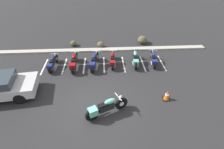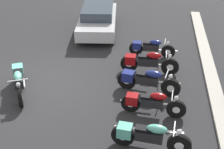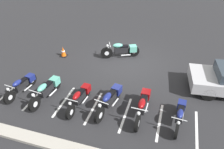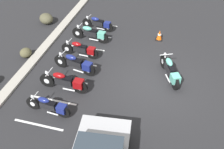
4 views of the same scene
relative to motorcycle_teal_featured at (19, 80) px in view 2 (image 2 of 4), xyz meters
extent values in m
plane|color=#262628|center=(-0.49, 0.56, -0.48)|extent=(60.00, 60.00, 0.00)
cylinder|color=black|center=(0.84, 0.39, -0.14)|extent=(0.68, 0.40, 0.69)
cylinder|color=silver|center=(0.84, 0.39, -0.14)|extent=(0.29, 0.23, 0.26)
cylinder|color=black|center=(-0.63, -0.29, -0.14)|extent=(0.68, 0.40, 0.69)
cylinder|color=silver|center=(-0.63, -0.29, -0.14)|extent=(0.29, 0.23, 0.26)
cube|color=black|center=(0.06, 0.03, 0.02)|extent=(0.84, 0.60, 0.31)
ellipsoid|color=#59B29E|center=(0.25, 0.11, 0.30)|extent=(0.64, 0.49, 0.25)
cube|color=black|center=(-0.10, -0.05, 0.23)|extent=(0.52, 0.42, 0.08)
cube|color=#59B29E|center=(-0.58, -0.27, 0.05)|extent=(0.54, 0.52, 0.35)
cylinder|color=silver|center=(0.73, 0.33, 0.13)|extent=(0.27, 0.17, 0.56)
cylinder|color=silver|center=(0.67, 0.31, 0.40)|extent=(0.30, 0.60, 0.04)
sphere|color=silver|center=(0.80, 0.37, 0.32)|extent=(0.15, 0.15, 0.15)
cylinder|color=silver|center=(-0.24, 0.05, -0.29)|extent=(0.55, 0.31, 0.07)
cylinder|color=black|center=(-3.44, 5.27, -0.19)|extent=(0.16, 0.60, 0.60)
cylinder|color=silver|center=(-3.44, 5.27, -0.19)|extent=(0.13, 0.23, 0.23)
cylinder|color=black|center=(-3.55, 3.88, -0.19)|extent=(0.16, 0.60, 0.60)
cylinder|color=silver|center=(-3.55, 3.88, -0.19)|extent=(0.13, 0.23, 0.23)
cube|color=black|center=(-3.50, 4.53, -0.05)|extent=(0.31, 0.70, 0.27)
ellipsoid|color=navy|center=(-3.48, 4.71, 0.19)|extent=(0.27, 0.52, 0.22)
cube|color=black|center=(-3.51, 4.38, 0.13)|extent=(0.25, 0.41, 0.07)
cube|color=navy|center=(-3.55, 3.93, -0.02)|extent=(0.35, 0.39, 0.31)
cylinder|color=silver|center=(-3.45, 5.17, 0.05)|extent=(0.07, 0.24, 0.48)
cylinder|color=silver|center=(-3.45, 5.11, 0.28)|extent=(0.56, 0.08, 0.03)
sphere|color=silver|center=(-3.44, 5.23, 0.21)|extent=(0.13, 0.13, 0.13)
cylinder|color=silver|center=(-3.64, 4.32, -0.32)|extent=(0.10, 0.50, 0.06)
cylinder|color=black|center=(-1.99, 5.34, -0.14)|extent=(0.14, 0.69, 0.68)
cylinder|color=silver|center=(-1.99, 5.34, -0.14)|extent=(0.14, 0.26, 0.26)
cylinder|color=black|center=(-2.04, 3.73, -0.14)|extent=(0.14, 0.69, 0.68)
cylinder|color=silver|center=(-2.04, 3.73, -0.14)|extent=(0.14, 0.26, 0.26)
cube|color=black|center=(-2.02, 4.48, 0.02)|extent=(0.31, 0.80, 0.31)
ellipsoid|color=maroon|center=(-2.01, 4.69, 0.30)|extent=(0.28, 0.59, 0.25)
cube|color=black|center=(-2.02, 4.30, 0.22)|extent=(0.26, 0.46, 0.08)
cube|color=maroon|center=(-2.03, 3.78, 0.05)|extent=(0.38, 0.42, 0.35)
cylinder|color=silver|center=(-2.00, 5.21, 0.13)|extent=(0.07, 0.27, 0.55)
cylinder|color=silver|center=(-2.00, 5.15, 0.40)|extent=(0.64, 0.05, 0.04)
sphere|color=silver|center=(-2.00, 5.28, 0.32)|extent=(0.15, 0.15, 0.15)
cylinder|color=silver|center=(-2.17, 4.22, -0.29)|extent=(0.09, 0.57, 0.07)
cylinder|color=black|center=(-0.47, 5.34, -0.14)|extent=(0.24, 0.69, 0.68)
cylinder|color=silver|center=(-0.47, 5.34, -0.14)|extent=(0.17, 0.28, 0.26)
cylinder|color=black|center=(-0.76, 3.77, -0.14)|extent=(0.24, 0.69, 0.68)
cylinder|color=silver|center=(-0.76, 3.77, -0.14)|extent=(0.17, 0.28, 0.26)
cube|color=black|center=(-0.62, 4.51, 0.01)|extent=(0.42, 0.82, 0.31)
ellipsoid|color=navy|center=(-0.58, 4.71, 0.29)|extent=(0.37, 0.61, 0.25)
cube|color=black|center=(-0.65, 4.34, 0.22)|extent=(0.32, 0.49, 0.08)
cube|color=navy|center=(-0.75, 3.82, 0.04)|extent=(0.44, 0.47, 0.35)
cylinder|color=silver|center=(-0.49, 5.22, 0.12)|extent=(0.11, 0.28, 0.55)
cylinder|color=silver|center=(-0.50, 5.16, 0.39)|extent=(0.63, 0.15, 0.04)
sphere|color=silver|center=(-0.48, 5.29, 0.31)|extent=(0.14, 0.14, 0.14)
cylinder|color=silver|center=(-0.81, 4.28, -0.30)|extent=(0.17, 0.57, 0.07)
cylinder|color=black|center=(0.72, 5.49, -0.17)|extent=(0.16, 0.63, 0.62)
cylinder|color=silver|center=(0.72, 5.49, -0.17)|extent=(0.14, 0.24, 0.24)
cylinder|color=black|center=(0.61, 4.04, -0.17)|extent=(0.16, 0.63, 0.62)
cylinder|color=silver|center=(0.61, 4.04, -0.17)|extent=(0.14, 0.24, 0.24)
cube|color=black|center=(0.66, 4.72, -0.03)|extent=(0.32, 0.73, 0.28)
ellipsoid|color=maroon|center=(0.68, 4.91, 0.22)|extent=(0.28, 0.54, 0.23)
cube|color=black|center=(0.65, 4.56, 0.16)|extent=(0.26, 0.43, 0.08)
cube|color=maroon|center=(0.61, 4.09, 0.00)|extent=(0.37, 0.40, 0.32)
cylinder|color=silver|center=(0.71, 5.38, 0.07)|extent=(0.08, 0.25, 0.50)
cylinder|color=silver|center=(0.71, 5.32, 0.32)|extent=(0.58, 0.08, 0.03)
sphere|color=silver|center=(0.72, 5.45, 0.24)|extent=(0.13, 0.13, 0.13)
cylinder|color=silver|center=(0.51, 4.50, -0.31)|extent=(0.11, 0.52, 0.07)
cylinder|color=black|center=(2.37, 5.52, -0.15)|extent=(0.19, 0.67, 0.66)
cylinder|color=silver|center=(2.37, 5.52, -0.15)|extent=(0.15, 0.26, 0.25)
cylinder|color=black|center=(2.21, 3.97, -0.15)|extent=(0.19, 0.67, 0.66)
cylinder|color=silver|center=(2.21, 3.97, -0.15)|extent=(0.15, 0.26, 0.25)
cube|color=black|center=(2.28, 4.70, 0.00)|extent=(0.36, 0.79, 0.30)
ellipsoid|color=#59B29E|center=(2.30, 4.89, 0.27)|extent=(0.32, 0.58, 0.24)
cube|color=black|center=(2.27, 4.53, 0.20)|extent=(0.28, 0.46, 0.08)
cube|color=#59B29E|center=(2.21, 4.02, 0.03)|extent=(0.40, 0.44, 0.34)
cylinder|color=silver|center=(2.35, 5.40, 0.11)|extent=(0.09, 0.27, 0.53)
cylinder|color=silver|center=(2.35, 5.34, 0.37)|extent=(0.62, 0.10, 0.04)
sphere|color=silver|center=(2.36, 5.47, 0.29)|extent=(0.14, 0.14, 0.14)
cylinder|color=silver|center=(2.12, 4.46, -0.30)|extent=(0.13, 0.56, 0.07)
cylinder|color=black|center=(-4.69, 2.67, -0.16)|extent=(0.66, 0.29, 0.64)
cylinder|color=black|center=(-4.52, 1.10, -0.16)|extent=(0.66, 0.29, 0.64)
cylinder|color=black|center=(-7.43, 2.36, -0.16)|extent=(0.66, 0.29, 0.64)
cylinder|color=black|center=(-7.25, 0.79, -0.16)|extent=(0.66, 0.29, 0.64)
cube|color=#B2B2B7|center=(-5.97, 1.73, 0.08)|extent=(4.48, 2.27, 0.55)
cube|color=#2D3842|center=(-6.12, 1.71, 0.58)|extent=(2.56, 1.77, 0.45)
cube|color=#A8A399|center=(-0.49, 6.93, -0.42)|extent=(18.00, 0.50, 0.12)
cube|color=white|center=(-4.21, 4.68, -0.48)|extent=(0.10, 2.10, 0.00)
cube|color=white|center=(-2.79, 4.68, -0.48)|extent=(0.10, 2.10, 0.00)
cube|color=white|center=(-1.38, 4.68, -0.48)|extent=(0.10, 2.10, 0.00)
cube|color=white|center=(0.04, 4.68, -0.48)|extent=(0.10, 2.10, 0.00)
cube|color=white|center=(1.46, 4.68, -0.48)|extent=(0.10, 2.10, 0.00)
camera|label=1|loc=(-0.01, -6.00, 6.28)|focal=28.00mm
camera|label=2|loc=(8.86, 4.64, 5.70)|focal=50.00mm
camera|label=3|loc=(-2.76, 11.17, 6.00)|focal=35.00mm
camera|label=4|loc=(-9.95, 0.13, 7.58)|focal=42.00mm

